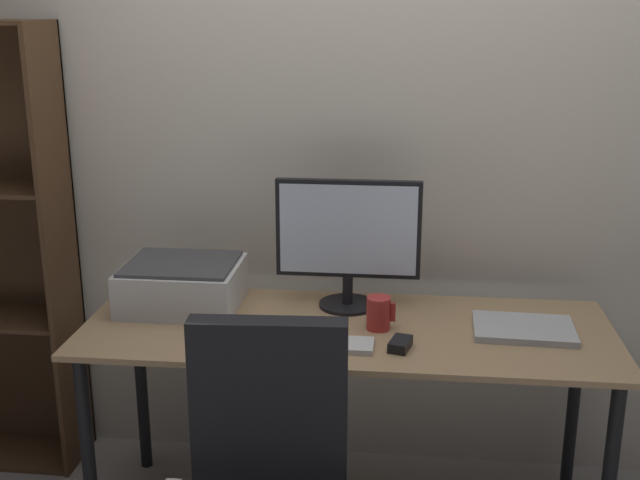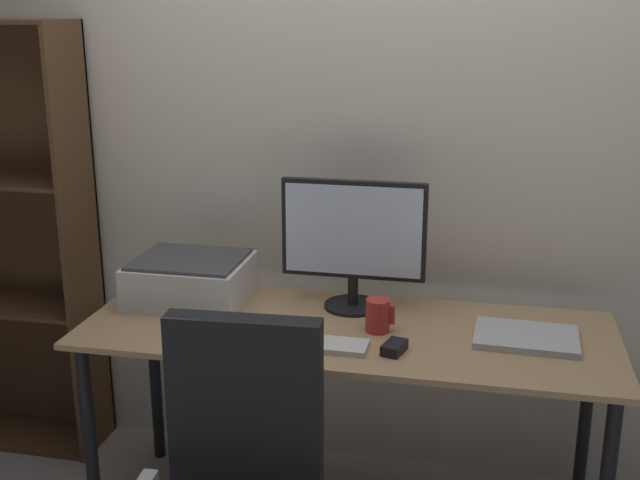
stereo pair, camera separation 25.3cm
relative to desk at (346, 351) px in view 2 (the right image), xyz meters
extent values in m
cube|color=beige|center=(0.00, 0.49, 0.64)|extent=(6.40, 0.10, 2.60)
cube|color=tan|center=(0.00, 0.00, 0.07)|extent=(1.74, 0.65, 0.02)
cylinder|color=black|center=(-0.81, -0.26, -0.30)|extent=(0.04, 0.04, 0.72)
cylinder|color=black|center=(-0.81, 0.26, -0.30)|extent=(0.04, 0.04, 0.72)
cylinder|color=black|center=(0.81, 0.26, -0.30)|extent=(0.04, 0.04, 0.72)
cylinder|color=black|center=(-0.01, 0.18, 0.09)|extent=(0.20, 0.20, 0.01)
cylinder|color=black|center=(-0.01, 0.18, 0.15)|extent=(0.04, 0.04, 0.10)
cube|color=black|center=(-0.01, 0.18, 0.37)|extent=(0.50, 0.03, 0.34)
cube|color=silver|center=(-0.01, 0.17, 0.37)|extent=(0.47, 0.01, 0.31)
cube|color=silver|center=(-0.05, -0.17, 0.09)|extent=(0.29, 0.11, 0.02)
cube|color=black|center=(0.18, -0.16, 0.10)|extent=(0.08, 0.11, 0.03)
cylinder|color=#B72D28|center=(0.10, -0.01, 0.14)|extent=(0.08, 0.08, 0.11)
cube|color=#B72D28|center=(0.15, -0.01, 0.14)|extent=(0.02, 0.01, 0.06)
cube|color=#B7BABC|center=(0.57, 0.02, 0.09)|extent=(0.33, 0.24, 0.02)
cube|color=silver|center=(-0.59, 0.12, 0.16)|extent=(0.40, 0.34, 0.15)
cube|color=#424244|center=(-0.59, 0.12, 0.24)|extent=(0.37, 0.31, 0.01)
cube|color=white|center=(-0.26, -0.17, 0.08)|extent=(0.24, 0.32, 0.00)
cube|color=black|center=(-0.15, -0.63, 0.09)|extent=(0.40, 0.09, 0.52)
cube|color=#4C331E|center=(-1.09, 0.28, 0.20)|extent=(0.02, 0.28, 1.71)
cube|color=#4C331E|center=(-1.45, 0.42, 0.20)|extent=(0.74, 0.01, 1.71)
cube|color=#4C331E|center=(-1.45, 0.28, -0.65)|extent=(0.70, 0.26, 0.02)
cube|color=#4C331E|center=(-1.45, 0.28, -0.06)|extent=(0.70, 0.26, 0.02)
camera|label=1|loc=(0.17, -2.42, 1.10)|focal=44.64mm
camera|label=2|loc=(0.42, -2.38, 1.10)|focal=44.64mm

